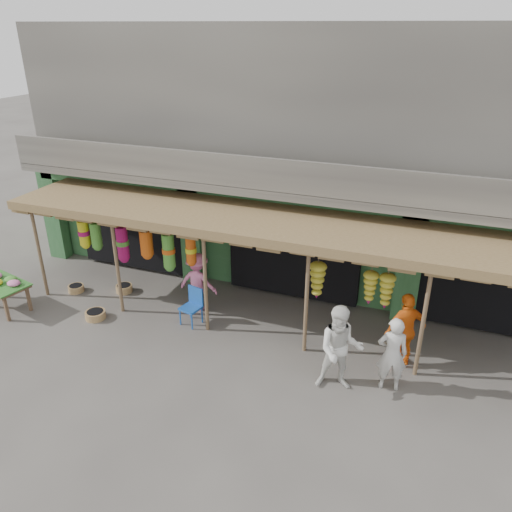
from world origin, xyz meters
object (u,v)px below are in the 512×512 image
(person_vendor, at_px, (405,330))
(person_front, at_px, (392,354))
(person_right, at_px, (340,349))
(blue_chair, at_px, (193,304))
(flower_table, at_px, (2,284))
(person_shopper, at_px, (198,282))

(person_vendor, bearing_deg, person_front, 37.95)
(person_right, xyz_separation_m, person_vendor, (1.16, 1.27, -0.06))
(blue_chair, xyz_separation_m, person_front, (4.98, -0.83, 0.31))
(blue_chair, height_order, person_vendor, person_vendor)
(flower_table, xyz_separation_m, blue_chair, (5.00, 1.16, -0.20))
(person_right, bearing_deg, person_shopper, 141.73)
(flower_table, distance_m, person_right, 8.98)
(blue_chair, bearing_deg, person_shopper, 118.63)
(person_right, height_order, person_vendor, person_right)
(person_vendor, xyz_separation_m, person_shopper, (-5.32, 0.57, -0.09))
(person_vendor, distance_m, person_shopper, 5.35)
(person_front, height_order, person_vendor, person_vendor)
(flower_table, relative_size, person_right, 0.88)
(blue_chair, bearing_deg, person_vendor, 14.77)
(person_right, xyz_separation_m, person_shopper, (-4.15, 1.84, -0.15))
(blue_chair, xyz_separation_m, person_right, (3.98, -1.18, 0.42))
(blue_chair, distance_m, person_shopper, 0.73)
(person_front, bearing_deg, person_vendor, -112.24)
(person_shopper, bearing_deg, flower_table, 20.30)
(person_vendor, bearing_deg, person_shopper, -47.93)
(person_shopper, bearing_deg, person_vendor, 173.58)
(blue_chair, bearing_deg, person_front, 4.37)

